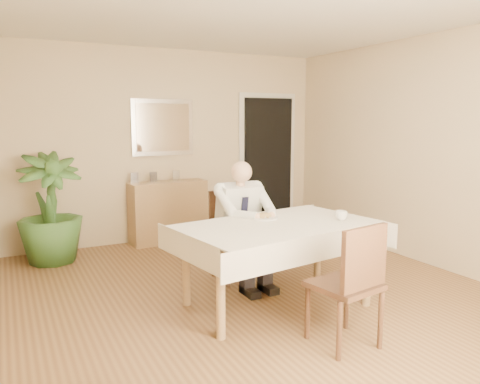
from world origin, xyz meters
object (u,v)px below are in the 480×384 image
coffee_mug (341,215)px  sideboard (168,212)px  seated_man (246,218)px  dining_table (277,233)px  chair_far (233,229)px  chair_near (352,279)px  potted_palm (50,208)px

coffee_mug → sideboard: coffee_mug is taller
seated_man → coffee_mug: bearing=-51.6°
dining_table → chair_far: (0.00, 0.88, -0.15)m
chair_far → seated_man: size_ratio=0.74×
sideboard → chair_far: bearing=-89.0°
dining_table → chair_far: size_ratio=2.03×
chair_near → chair_far: bearing=82.0°
coffee_mug → sideboard: 2.86m
dining_table → chair_near: chair_near is taller
sideboard → potted_palm: potted_palm is taller
coffee_mug → chair_near: bearing=-123.8°
dining_table → seated_man: 0.59m
dining_table → chair_near: 0.94m
dining_table → potted_palm: (-1.66, 2.31, -0.02)m
coffee_mug → potted_palm: (-2.25, 2.45, -0.15)m
potted_palm → dining_table: bearing=-54.2°
chair_near → coffee_mug: size_ratio=8.46×
seated_man → coffee_mug: size_ratio=11.30×
seated_man → chair_near: bearing=-87.7°
dining_table → seated_man: size_ratio=1.50×
dining_table → coffee_mug: size_ratio=16.92×
potted_palm → seated_man: bearing=-45.9°
dining_table → chair_far: bearing=81.4°
chair_near → sideboard: (-0.21, 3.53, -0.11)m
chair_far → dining_table: bearing=-83.5°
chair_far → coffee_mug: chair_far is taller
coffee_mug → chair_far: bearing=119.6°
seated_man → sideboard: size_ratio=1.20×
chair_far → chair_near: 1.81m
seated_man → potted_palm: size_ratio=0.97×
dining_table → chair_near: (0.06, -0.93, -0.14)m
dining_table → chair_near: bearing=-94.9°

